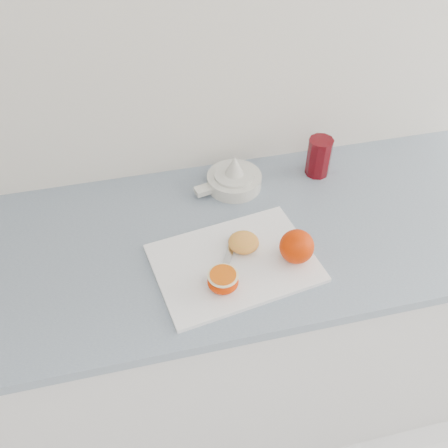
% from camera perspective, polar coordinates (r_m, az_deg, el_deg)
% --- Properties ---
extents(counter, '(2.31, 0.64, 0.89)m').
position_cam_1_polar(counter, '(1.70, 5.36, -10.78)').
color(counter, silver).
rests_on(counter, ground).
extents(cutting_board, '(0.43, 0.34, 0.01)m').
position_cam_1_polar(cutting_board, '(1.25, 1.20, -4.48)').
color(cutting_board, white).
rests_on(cutting_board, counter).
extents(whole_orange, '(0.09, 0.09, 0.09)m').
position_cam_1_polar(whole_orange, '(1.23, 8.31, -2.57)').
color(whole_orange, '#EE2F00').
rests_on(whole_orange, cutting_board).
extents(half_orange, '(0.07, 0.07, 0.05)m').
position_cam_1_polar(half_orange, '(1.17, -0.12, -6.49)').
color(half_orange, '#EE2F00').
rests_on(half_orange, cutting_board).
extents(squeezed_shell, '(0.08, 0.08, 0.03)m').
position_cam_1_polar(squeezed_shell, '(1.26, 2.26, -2.09)').
color(squeezed_shell, orange).
rests_on(squeezed_shell, cutting_board).
extents(paring_knife, '(0.10, 0.18, 0.01)m').
position_cam_1_polar(paring_knife, '(1.21, -0.09, -5.61)').
color(paring_knife, '#482A18').
rests_on(paring_knife, cutting_board).
extents(citrus_juicer, '(0.20, 0.16, 0.11)m').
position_cam_1_polar(citrus_juicer, '(1.45, 1.12, 5.22)').
color(citrus_juicer, white).
rests_on(citrus_juicer, counter).
extents(red_tumbler, '(0.07, 0.07, 0.12)m').
position_cam_1_polar(red_tumbler, '(1.51, 10.77, 7.42)').
color(red_tumbler, '#5A070D').
rests_on(red_tumbler, counter).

